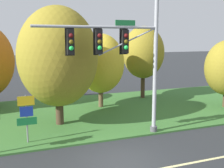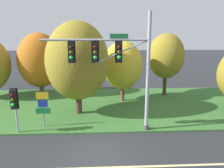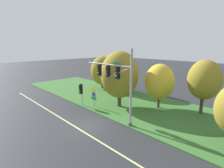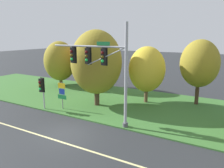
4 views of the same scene
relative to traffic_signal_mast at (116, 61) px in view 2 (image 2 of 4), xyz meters
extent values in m
plane|color=#282B2D|center=(-1.21, -2.82, -4.62)|extent=(160.00, 160.00, 0.00)
cube|color=beige|center=(-1.21, -4.02, -4.62)|extent=(36.00, 0.16, 0.01)
cube|color=#386B2D|center=(-1.21, 5.43, -4.57)|extent=(48.00, 11.50, 0.10)
cylinder|color=#9EA0A5|center=(1.99, 0.01, -0.77)|extent=(0.22, 0.22, 7.51)
cylinder|color=#4C4C51|center=(1.99, 0.01, -4.37)|extent=(0.40, 0.40, 0.30)
cylinder|color=#9EA0A5|center=(-1.28, 0.01, 1.29)|extent=(6.53, 0.14, 0.14)
cylinder|color=#9EA0A5|center=(0.35, 0.01, 0.59)|extent=(3.30, 0.08, 1.47)
cube|color=black|center=(0.15, 0.01, 0.56)|extent=(0.34, 0.28, 1.22)
cube|color=black|center=(0.15, 0.17, 0.56)|extent=(0.46, 0.04, 1.34)
sphere|color=#4C0C0C|center=(0.15, -0.17, 0.86)|extent=(0.22, 0.22, 0.22)
sphere|color=#51420C|center=(0.15, -0.17, 0.56)|extent=(0.22, 0.22, 0.22)
sphere|color=green|center=(0.15, -0.17, 0.26)|extent=(0.22, 0.22, 0.22)
cube|color=black|center=(-1.28, 0.01, 0.56)|extent=(0.34, 0.28, 1.22)
cube|color=black|center=(-1.28, 0.17, 0.56)|extent=(0.46, 0.04, 1.34)
sphere|color=#4C0C0C|center=(-1.28, -0.17, 0.86)|extent=(0.22, 0.22, 0.22)
sphere|color=#51420C|center=(-1.28, -0.17, 0.56)|extent=(0.22, 0.22, 0.22)
sphere|color=green|center=(-1.28, -0.17, 0.26)|extent=(0.22, 0.22, 0.22)
cube|color=black|center=(-2.71, 0.01, 0.56)|extent=(0.34, 0.28, 1.22)
cube|color=black|center=(-2.71, 0.17, 0.56)|extent=(0.46, 0.04, 1.34)
sphere|color=#4C0C0C|center=(-2.71, -0.17, 0.86)|extent=(0.22, 0.22, 0.22)
sphere|color=#51420C|center=(-2.71, -0.17, 0.56)|extent=(0.22, 0.22, 0.22)
sphere|color=green|center=(-2.71, -0.17, 0.26)|extent=(0.22, 0.22, 0.22)
cube|color=#196B33|center=(0.15, -0.04, 1.51)|extent=(1.10, 0.04, 0.28)
cylinder|color=#9EA0A5|center=(-6.31, -0.01, -3.11)|extent=(0.12, 0.12, 2.81)
cube|color=black|center=(-6.31, -0.21, -2.27)|extent=(0.34, 0.28, 1.22)
cube|color=black|center=(-6.31, -0.05, -2.27)|extent=(0.46, 0.04, 1.34)
sphere|color=#4C0C0C|center=(-6.31, -0.39, -1.97)|extent=(0.22, 0.22, 0.22)
sphere|color=#51420C|center=(-6.31, -0.39, -2.27)|extent=(0.22, 0.22, 0.22)
sphere|color=green|center=(-6.31, -0.39, -2.57)|extent=(0.22, 0.22, 0.22)
cylinder|color=slate|center=(-4.86, 0.84, -3.29)|extent=(0.08, 0.08, 2.46)
cube|color=gold|center=(-4.86, 0.81, -2.34)|extent=(0.82, 0.03, 0.47)
cube|color=#193399|center=(-4.86, 0.81, -2.90)|extent=(0.64, 0.03, 0.51)
cube|color=#197238|center=(-4.86, 0.81, -3.40)|extent=(0.98, 0.03, 0.39)
cylinder|color=#4C3823|center=(-7.18, 9.31, -3.35)|extent=(0.44, 0.44, 2.35)
ellipsoid|color=#B76019|center=(-7.18, 9.31, -0.95)|extent=(4.43, 4.43, 5.54)
cylinder|color=#423021|center=(-2.74, 3.34, -3.10)|extent=(0.48, 0.48, 2.85)
ellipsoid|color=olive|center=(-2.74, 3.34, -0.36)|extent=(4.79, 4.79, 5.99)
cylinder|color=brown|center=(1.06, 6.58, -3.34)|extent=(0.36, 0.36, 2.37)
ellipsoid|color=gold|center=(1.06, 6.58, -1.16)|extent=(3.59, 3.59, 4.49)
cylinder|color=#423021|center=(5.62, 8.41, -3.01)|extent=(0.36, 0.36, 3.02)
ellipsoid|color=olive|center=(5.62, 8.41, -0.51)|extent=(3.62, 3.62, 4.53)
camera|label=1|loc=(-5.77, -13.46, 0.78)|focal=45.00mm
camera|label=2|loc=(-0.94, -13.31, 1.59)|focal=35.00mm
camera|label=3|loc=(12.38, -12.40, 3.26)|focal=28.00mm
camera|label=4|loc=(8.62, -13.59, 2.07)|focal=35.00mm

